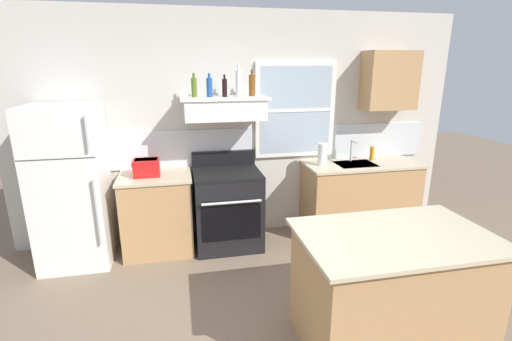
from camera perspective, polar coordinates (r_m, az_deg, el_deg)
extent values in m
cube|color=beige|center=(4.50, -2.12, 6.67)|extent=(5.40, 0.06, 2.70)
cube|color=silver|center=(4.45, -16.75, 3.00)|extent=(2.50, 0.02, 0.44)
cube|color=silver|center=(5.12, 18.31, 4.52)|extent=(1.20, 0.02, 0.44)
cube|color=white|center=(4.58, 6.11, 9.28)|extent=(1.00, 0.04, 1.15)
cube|color=#9EADBC|center=(4.57, 6.17, 9.26)|extent=(0.90, 0.01, 1.05)
cube|color=white|center=(4.56, 6.19, 9.25)|extent=(0.90, 0.02, 0.04)
cube|color=white|center=(4.32, -26.72, -2.26)|extent=(0.70, 0.68, 1.71)
cube|color=#333333|center=(3.91, -28.61, 1.55)|extent=(0.69, 0.00, 0.01)
cylinder|color=#A5A8AD|center=(3.97, -23.48, -6.07)|extent=(0.02, 0.02, 0.68)
cylinder|color=#A5A8AD|center=(3.76, -24.82, 5.20)|extent=(0.02, 0.02, 0.33)
cube|color=tan|center=(4.38, -14.98, -6.59)|extent=(0.76, 0.60, 0.88)
cube|color=#C6B793|center=(4.23, -15.42, -0.88)|extent=(0.79, 0.63, 0.03)
cube|color=red|center=(4.18, -16.59, 0.43)|extent=(0.28, 0.20, 0.19)
cube|color=black|center=(4.16, -16.69, 1.61)|extent=(0.24, 0.16, 0.01)
cube|color=black|center=(4.19, -18.60, 0.78)|extent=(0.02, 0.03, 0.02)
cube|color=black|center=(4.36, -4.40, -6.21)|extent=(0.76, 0.64, 0.87)
cube|color=black|center=(4.21, -4.53, -0.47)|extent=(0.76, 0.64, 0.04)
cube|color=black|center=(4.46, -5.06, 1.93)|extent=(0.76, 0.06, 0.18)
cube|color=black|center=(4.07, -3.77, -8.11)|extent=(0.65, 0.01, 0.40)
cylinder|color=silver|center=(3.94, -3.77, -4.99)|extent=(0.65, 0.03, 0.03)
cube|color=white|center=(4.16, -4.94, 9.47)|extent=(0.88, 0.48, 0.22)
cube|color=#262628|center=(3.95, -4.50, 7.95)|extent=(0.75, 0.02, 0.04)
cube|color=white|center=(4.15, -4.98, 11.15)|extent=(0.96, 0.52, 0.02)
cylinder|color=#4C601E|center=(4.13, -9.57, 12.56)|extent=(0.06, 0.06, 0.20)
cylinder|color=#4C601E|center=(4.13, -9.65, 14.33)|extent=(0.03, 0.03, 0.05)
cylinder|color=#1E478C|center=(4.14, -7.23, 12.64)|extent=(0.07, 0.07, 0.20)
cylinder|color=#1E478C|center=(4.13, -7.29, 14.40)|extent=(0.03, 0.03, 0.05)
cylinder|color=black|center=(4.13, -4.88, 12.63)|extent=(0.06, 0.06, 0.19)
cylinder|color=black|center=(4.12, -4.92, 14.30)|extent=(0.02, 0.02, 0.05)
cylinder|color=silver|center=(4.15, -2.73, 13.27)|extent=(0.06, 0.06, 0.28)
cylinder|color=silver|center=(4.14, -2.76, 15.66)|extent=(0.03, 0.03, 0.07)
cylinder|color=brown|center=(4.22, -0.62, 13.03)|extent=(0.07, 0.07, 0.23)
cylinder|color=brown|center=(4.22, -0.63, 15.00)|extent=(0.03, 0.03, 0.06)
cube|color=tan|center=(4.89, 15.71, -4.19)|extent=(1.40, 0.60, 0.88)
cube|color=#C6B793|center=(4.76, 16.12, 0.96)|extent=(1.43, 0.63, 0.03)
cube|color=#B7BABC|center=(4.70, 15.16, 0.94)|extent=(0.48, 0.36, 0.01)
cylinder|color=silver|center=(4.78, 14.54, 3.06)|extent=(0.03, 0.03, 0.28)
cylinder|color=silver|center=(4.69, 15.07, 4.27)|extent=(0.02, 0.16, 0.02)
cylinder|color=white|center=(4.50, 10.26, 2.46)|extent=(0.11, 0.11, 0.27)
cylinder|color=orange|center=(4.91, 17.54, 2.54)|extent=(0.06, 0.06, 0.18)
cube|color=tan|center=(3.09, 20.07, -17.16)|extent=(1.32, 0.82, 0.88)
cube|color=#C6B793|center=(2.88, 20.94, -9.51)|extent=(1.40, 0.90, 0.03)
cube|color=tan|center=(4.91, 19.99, 12.99)|extent=(0.64, 0.32, 0.70)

